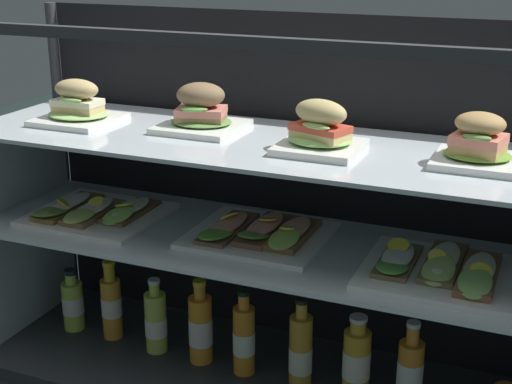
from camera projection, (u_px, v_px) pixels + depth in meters
The scene contains 21 objects.
case_base_deck at pixel (256, 379), 1.98m from camera, with size 1.53×0.49×0.04m, color #2E3135.
case_frame at pixel (279, 184), 1.96m from camera, with size 1.53×0.49×0.96m.
riser_lower_tier at pixel (256, 311), 1.92m from camera, with size 1.47×0.43×0.37m.
shelf_lower_glass at pixel (256, 243), 1.86m from camera, with size 1.48×0.45×0.01m, color silver.
riser_upper_tier at pixel (256, 194), 1.82m from camera, with size 1.47×0.43×0.25m.
shelf_upper_glass at pixel (256, 143), 1.77m from camera, with size 1.48×0.45×0.01m, color silver.
plated_roll_sandwich_mid_left at pixel (78, 108), 1.93m from camera, with size 0.20×0.20×0.11m.
plated_roll_sandwich_mid_right at pixel (201, 112), 1.86m from camera, with size 0.20×0.20×0.12m.
plated_roll_sandwich_far_right at pixel (320, 132), 1.67m from camera, with size 0.18×0.18×0.12m.
plated_roll_sandwich_center at pixel (478, 145), 1.57m from camera, with size 0.18×0.18×0.11m.
open_sandwich_tray_near_right_corner at pixel (95, 212), 2.00m from camera, with size 0.34×0.30×0.06m.
open_sandwich_tray_right_of_center at pixel (261, 233), 1.86m from camera, with size 0.34×0.30×0.06m.
open_sandwich_tray_left_of_center at pixel (440, 269), 1.65m from camera, with size 0.34×0.30×0.06m.
juice_bottle_near_post at pixel (73, 304), 2.18m from camera, with size 0.06×0.06×0.19m.
juice_bottle_back_right at pixel (112, 305), 2.13m from camera, with size 0.06×0.06×0.24m.
juice_bottle_tucked_behind at pixel (155, 322), 2.06m from camera, with size 0.06×0.06×0.22m.
juice_bottle_back_center at pixel (200, 328), 2.00m from camera, with size 0.06×0.06×0.24m.
juice_bottle_front_middle at pixel (244, 339), 1.95m from camera, with size 0.06×0.06×0.24m.
juice_bottle_back_left at pixel (301, 350), 1.91m from camera, with size 0.06×0.06×0.24m.
juice_bottle_front_fourth at pixel (356, 361), 1.86m from camera, with size 0.07×0.07×0.22m.
juice_bottle_front_right_end at pixel (410, 373), 1.81m from camera, with size 0.06×0.06×0.23m.
Camera 1 is at (0.67, -1.58, 1.14)m, focal length 52.22 mm.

